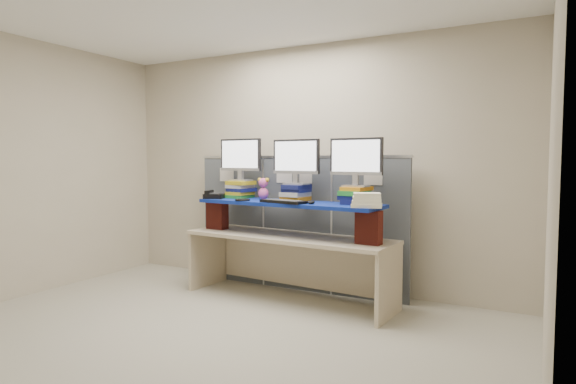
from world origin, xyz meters
The scene contains 18 objects.
room centered at (0.00, 0.00, 1.40)m, with size 5.00×4.00×2.80m.
cubicle_partition centered at (0.00, 1.78, 0.77)m, with size 2.60×0.06×1.53m.
desk centered at (0.11, 1.35, 0.55)m, with size 2.32×0.84×0.69m.
brick_pier_left centered at (-0.82, 1.37, 0.85)m, with size 0.23×0.13×0.32m, color maroon.
brick_pier_right centered at (1.04, 1.23, 0.85)m, with size 0.23×0.13×0.32m, color maroon.
blue_board centered at (0.11, 1.35, 1.03)m, with size 2.02×0.51×0.04m, color navy.
book_stack_left centered at (-0.59, 1.52, 1.15)m, with size 0.27×0.31×0.20m.
book_stack_center centered at (0.15, 1.46, 1.13)m, with size 0.27×0.30×0.17m.
book_stack_right centered at (0.83, 1.41, 1.13)m, with size 0.28×0.34×0.17m.
monitor_left centered at (-0.59, 1.52, 1.51)m, with size 0.55×0.17×0.48m.
monitor_center centered at (0.15, 1.46, 1.49)m, with size 0.55×0.17×0.48m.
monitor_right centered at (0.84, 1.41, 1.49)m, with size 0.55×0.17×0.48m.
keyboard centered at (0.15, 1.18, 1.06)m, with size 0.52×0.25×0.03m.
mouse centered at (0.45, 1.20, 1.06)m, with size 0.06×0.11×0.03m, color black.
desk_phone centered at (-0.81, 1.31, 1.08)m, with size 0.27×0.25×0.09m.
headset centered at (-0.36, 1.21, 1.06)m, with size 0.16×0.16×0.02m, color black.
plush_toy centered at (-0.25, 1.46, 1.17)m, with size 0.14×0.10×0.24m.
binder_stack centered at (1.03, 1.17, 1.11)m, with size 0.33×0.29×0.13m.
Camera 1 is at (2.47, -3.06, 1.48)m, focal length 30.00 mm.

